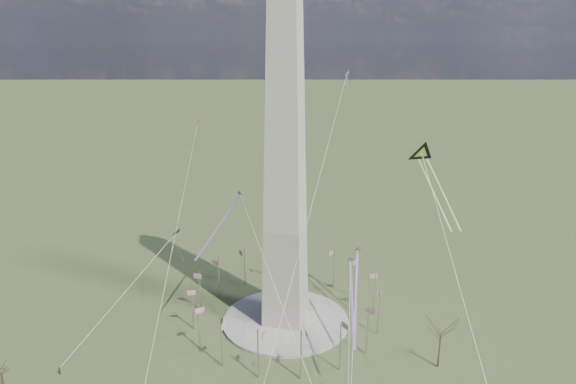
% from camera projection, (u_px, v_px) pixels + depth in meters
% --- Properties ---
extents(ground, '(2000.00, 2000.00, 0.00)m').
position_uv_depth(ground, '(286.00, 321.00, 147.04)').
color(ground, '#3D5229').
rests_on(ground, ground).
extents(plaza, '(36.00, 36.00, 0.80)m').
position_uv_depth(plaza, '(286.00, 320.00, 146.93)').
color(plaza, beige).
rests_on(plaza, ground).
extents(washington_monument, '(15.56, 15.56, 100.00)m').
position_uv_depth(washington_monument, '(285.00, 158.00, 133.23)').
color(washington_monument, '#B8A89A').
rests_on(washington_monument, plaza).
extents(flagpole_ring, '(54.40, 54.40, 13.00)m').
position_uv_depth(flagpole_ring, '(286.00, 299.00, 144.95)').
color(flagpole_ring, silver).
rests_on(flagpole_ring, ground).
extents(tree_near, '(7.67, 7.67, 13.42)m').
position_uv_depth(tree_near, '(441.00, 332.00, 124.17)').
color(tree_near, '#402F26').
rests_on(tree_near, ground).
extents(tree_far, '(5.66, 5.66, 9.90)m').
position_uv_depth(tree_far, '(1.00, 371.00, 113.78)').
color(tree_far, '#402F26').
rests_on(tree_far, ground).
extents(person_west, '(0.91, 0.74, 1.78)m').
position_uv_depth(person_west, '(60.00, 371.00, 123.87)').
color(person_west, gray).
rests_on(person_west, ground).
extents(kite_delta_black, '(14.50, 21.43, 17.92)m').
position_uv_depth(kite_delta_black, '(424.00, 157.00, 131.85)').
color(kite_delta_black, black).
rests_on(kite_delta_black, ground).
extents(kite_diamond_purple, '(2.73, 3.72, 10.86)m').
position_uv_depth(kite_diamond_purple, '(176.00, 236.00, 153.26)').
color(kite_diamond_purple, '#411B7D').
rests_on(kite_diamond_purple, ground).
extents(kite_streamer_left, '(3.99, 22.77, 15.65)m').
position_uv_depth(kite_streamer_left, '(357.00, 282.00, 124.04)').
color(kite_streamer_left, '#FF284E').
rests_on(kite_streamer_left, ground).
extents(kite_streamer_mid, '(7.12, 19.57, 13.82)m').
position_uv_depth(kite_streamer_mid, '(225.00, 217.00, 138.64)').
color(kite_streamer_mid, '#FF284E').
rests_on(kite_streamer_mid, ground).
extents(kite_streamer_right, '(4.77, 18.37, 12.72)m').
position_uv_depth(kite_streamer_right, '(351.00, 286.00, 136.26)').
color(kite_streamer_right, '#FF284E').
rests_on(kite_streamer_right, ground).
extents(kite_small_red, '(1.33, 1.95, 4.12)m').
position_uv_depth(kite_small_red, '(198.00, 123.00, 169.98)').
color(kite_small_red, red).
rests_on(kite_small_red, ground).
extents(kite_small_white, '(1.57, 1.68, 4.69)m').
position_uv_depth(kite_small_white, '(347.00, 75.00, 166.42)').
color(kite_small_white, white).
rests_on(kite_small_white, ground).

